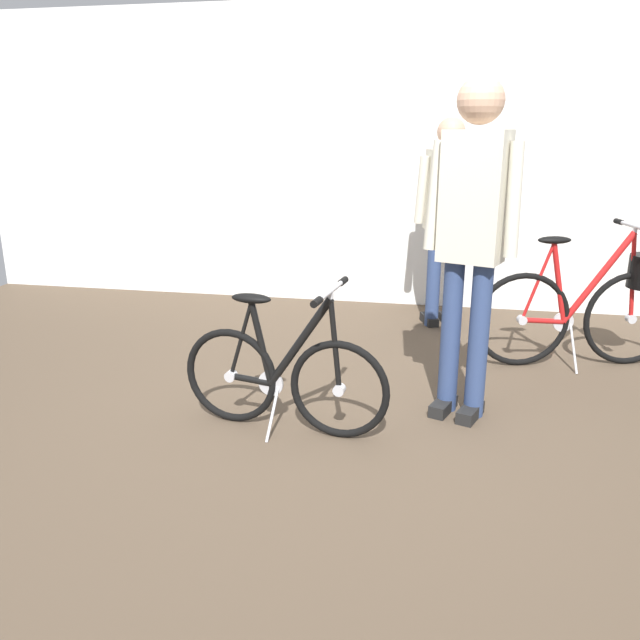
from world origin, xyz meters
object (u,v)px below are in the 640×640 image
at_px(display_bike_left, 596,302).
at_px(visitor_near_wall, 447,211).
at_px(visitor_browsing, 472,228).
at_px(folding_bike_foreground, 283,375).

xyz_separation_m(display_bike_left, visitor_near_wall, (-1.02, 0.73, 0.50)).
bearing_deg(visitor_browsing, visitor_near_wall, 94.53).
relative_size(folding_bike_foreground, visitor_near_wall, 0.70).
bearing_deg(folding_bike_foreground, visitor_near_wall, 69.04).
height_order(folding_bike_foreground, display_bike_left, display_bike_left).
height_order(display_bike_left, visitor_browsing, visitor_browsing).
xyz_separation_m(folding_bike_foreground, visitor_near_wall, (0.80, 2.09, 0.63)).
distance_m(folding_bike_foreground, display_bike_left, 2.28).
relative_size(display_bike_left, visitor_browsing, 0.76).
bearing_deg(display_bike_left, visitor_near_wall, 144.29).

